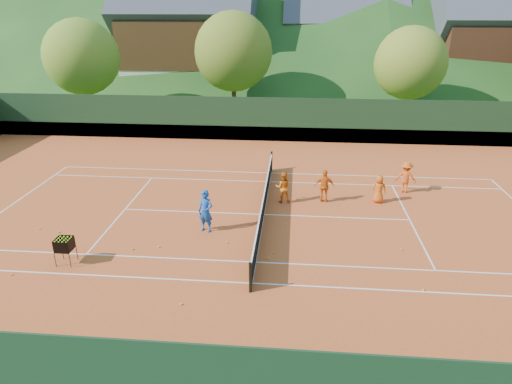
# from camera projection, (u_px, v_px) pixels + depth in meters

# --- Properties ---
(ground) EXTENTS (400.00, 400.00, 0.00)m
(ground) POSITION_uv_depth(u_px,v_px,m) (264.00, 215.00, 20.44)
(ground) COLOR #2A4C17
(ground) RESTS_ON ground
(clay_court) EXTENTS (40.00, 24.00, 0.02)m
(clay_court) POSITION_uv_depth(u_px,v_px,m) (264.00, 215.00, 20.43)
(clay_court) COLOR #BC491E
(clay_court) RESTS_ON ground
(coach) EXTENTS (0.76, 0.62, 1.79)m
(coach) POSITION_uv_depth(u_px,v_px,m) (206.00, 211.00, 18.62)
(coach) COLOR #18499E
(coach) RESTS_ON clay_court
(student_a) EXTENTS (0.75, 0.60, 1.50)m
(student_a) POSITION_uv_depth(u_px,v_px,m) (283.00, 187.00, 21.47)
(student_a) COLOR orange
(student_a) RESTS_ON clay_court
(student_b) EXTENTS (0.95, 0.45, 1.59)m
(student_b) POSITION_uv_depth(u_px,v_px,m) (325.00, 186.00, 21.48)
(student_b) COLOR orange
(student_b) RESTS_ON clay_court
(student_c) EXTENTS (0.71, 0.52, 1.34)m
(student_c) POSITION_uv_depth(u_px,v_px,m) (379.00, 189.00, 21.44)
(student_c) COLOR #D75913
(student_c) RESTS_ON clay_court
(student_d) EXTENTS (1.14, 0.83, 1.58)m
(student_d) POSITION_uv_depth(u_px,v_px,m) (406.00, 177.00, 22.59)
(student_d) COLOR #E55314
(student_d) RESTS_ON clay_court
(tennis_ball_0) EXTENTS (0.07, 0.07, 0.07)m
(tennis_ball_0) POSITION_uv_depth(u_px,v_px,m) (39.00, 229.00, 19.05)
(tennis_ball_0) COLOR #BFE125
(tennis_ball_0) RESTS_ON clay_court
(tennis_ball_1) EXTENTS (0.07, 0.07, 0.07)m
(tennis_ball_1) POSITION_uv_depth(u_px,v_px,m) (287.00, 363.00, 11.88)
(tennis_ball_1) COLOR #BFE125
(tennis_ball_1) RESTS_ON clay_court
(tennis_ball_2) EXTENTS (0.07, 0.07, 0.07)m
(tennis_ball_2) POSITION_uv_depth(u_px,v_px,m) (433.00, 360.00, 11.99)
(tennis_ball_2) COLOR #BFE125
(tennis_ball_2) RESTS_ON clay_court
(tennis_ball_3) EXTENTS (0.07, 0.07, 0.07)m
(tennis_ball_3) POSITION_uv_depth(u_px,v_px,m) (132.00, 249.00, 17.47)
(tennis_ball_3) COLOR #BFE125
(tennis_ball_3) RESTS_ON clay_court
(tennis_ball_4) EXTENTS (0.07, 0.07, 0.07)m
(tennis_ball_4) POSITION_uv_depth(u_px,v_px,m) (11.00, 275.00, 15.80)
(tennis_ball_4) COLOR #BFE125
(tennis_ball_4) RESTS_ON clay_court
(tennis_ball_5) EXTENTS (0.07, 0.07, 0.07)m
(tennis_ball_5) POSITION_uv_depth(u_px,v_px,m) (159.00, 247.00, 17.61)
(tennis_ball_5) COLOR #BFE125
(tennis_ball_5) RESTS_ON clay_court
(tennis_ball_6) EXTENTS (0.07, 0.07, 0.07)m
(tennis_ball_6) POSITION_uv_depth(u_px,v_px,m) (133.00, 350.00, 12.36)
(tennis_ball_6) COLOR #BFE125
(tennis_ball_6) RESTS_ON clay_court
(tennis_ball_7) EXTENTS (0.07, 0.07, 0.07)m
(tennis_ball_7) POSITION_uv_depth(u_px,v_px,m) (401.00, 249.00, 17.44)
(tennis_ball_7) COLOR #BFE125
(tennis_ball_7) RESTS_ON clay_court
(tennis_ball_8) EXTENTS (0.07, 0.07, 0.07)m
(tennis_ball_8) POSITION_uv_depth(u_px,v_px,m) (273.00, 253.00, 17.22)
(tennis_ball_8) COLOR #BFE125
(tennis_ball_8) RESTS_ON clay_court
(tennis_ball_9) EXTENTS (0.07, 0.07, 0.07)m
(tennis_ball_9) POSITION_uv_depth(u_px,v_px,m) (227.00, 242.00, 17.95)
(tennis_ball_9) COLOR #BFE125
(tennis_ball_9) RESTS_ON clay_court
(tennis_ball_10) EXTENTS (0.07, 0.07, 0.07)m
(tennis_ball_10) POSITION_uv_depth(u_px,v_px,m) (59.00, 232.00, 18.80)
(tennis_ball_10) COLOR #BFE125
(tennis_ball_10) RESTS_ON clay_court
(tennis_ball_11) EXTENTS (0.07, 0.07, 0.07)m
(tennis_ball_11) POSITION_uv_depth(u_px,v_px,m) (286.00, 224.00, 19.45)
(tennis_ball_11) COLOR #BFE125
(tennis_ball_11) RESTS_ON clay_court
(tennis_ball_12) EXTENTS (0.07, 0.07, 0.07)m
(tennis_ball_12) POSITION_uv_depth(u_px,v_px,m) (268.00, 258.00, 16.84)
(tennis_ball_12) COLOR #BFE125
(tennis_ball_12) RESTS_ON clay_court
(tennis_ball_13) EXTENTS (0.07, 0.07, 0.07)m
(tennis_ball_13) POSITION_uv_depth(u_px,v_px,m) (181.00, 304.00, 14.24)
(tennis_ball_13) COLOR #BFE125
(tennis_ball_13) RESTS_ON clay_court
(tennis_ball_14) EXTENTS (0.07, 0.07, 0.07)m
(tennis_ball_14) POSITION_uv_depth(u_px,v_px,m) (124.00, 359.00, 12.02)
(tennis_ball_14) COLOR #BFE125
(tennis_ball_14) RESTS_ON clay_court
(tennis_ball_17) EXTENTS (0.07, 0.07, 0.07)m
(tennis_ball_17) POSITION_uv_depth(u_px,v_px,m) (423.00, 290.00, 14.94)
(tennis_ball_17) COLOR #BFE125
(tennis_ball_17) RESTS_ON clay_court
(court_lines) EXTENTS (23.83, 11.03, 0.00)m
(court_lines) POSITION_uv_depth(u_px,v_px,m) (264.00, 214.00, 20.43)
(court_lines) COLOR white
(court_lines) RESTS_ON clay_court
(tennis_net) EXTENTS (0.10, 12.07, 1.10)m
(tennis_net) POSITION_uv_depth(u_px,v_px,m) (264.00, 204.00, 20.24)
(tennis_net) COLOR black
(tennis_net) RESTS_ON clay_court
(perimeter_fence) EXTENTS (40.40, 24.24, 3.00)m
(perimeter_fence) POSITION_uv_depth(u_px,v_px,m) (264.00, 189.00, 19.95)
(perimeter_fence) COLOR black
(perimeter_fence) RESTS_ON clay_court
(ball_hopper) EXTENTS (0.57, 0.57, 1.00)m
(ball_hopper) POSITION_uv_depth(u_px,v_px,m) (64.00, 245.00, 16.30)
(ball_hopper) COLOR black
(ball_hopper) RESTS_ON clay_court
(chalet_left) EXTENTS (13.80, 9.93, 12.92)m
(chalet_left) POSITION_uv_depth(u_px,v_px,m) (188.00, 38.00, 46.76)
(chalet_left) COLOR beige
(chalet_left) RESTS_ON ground
(chalet_mid) EXTENTS (12.65, 8.82, 11.45)m
(chalet_mid) POSITION_uv_depth(u_px,v_px,m) (342.00, 42.00, 49.38)
(chalet_mid) COLOR beige
(chalet_mid) RESTS_ON ground
(chalet_right) EXTENTS (11.50, 8.82, 11.91)m
(chalet_right) POSITION_uv_depth(u_px,v_px,m) (491.00, 43.00, 44.44)
(chalet_right) COLOR beige
(chalet_right) RESTS_ON ground
(tree_a) EXTENTS (6.00, 6.00, 7.88)m
(tree_a) POSITION_uv_depth(u_px,v_px,m) (81.00, 57.00, 36.49)
(tree_a) COLOR #402919
(tree_a) RESTS_ON ground
(tree_b) EXTENTS (6.40, 6.40, 8.40)m
(tree_b) POSITION_uv_depth(u_px,v_px,m) (233.00, 52.00, 37.22)
(tree_b) COLOR #3D2818
(tree_b) RESTS_ON ground
(tree_c) EXTENTS (5.60, 5.60, 7.35)m
(tree_c) POSITION_uv_depth(u_px,v_px,m) (410.00, 63.00, 35.40)
(tree_c) COLOR #3F2719
(tree_c) RESTS_ON ground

